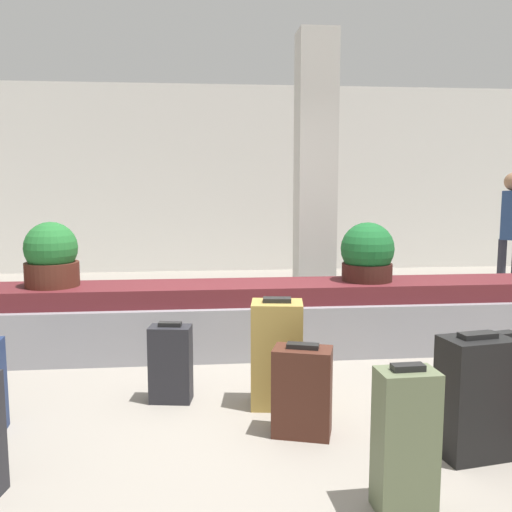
{
  "coord_description": "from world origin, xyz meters",
  "views": [
    {
      "loc": [
        -0.51,
        -3.86,
        1.56
      ],
      "look_at": [
        0.0,
        1.27,
        0.89
      ],
      "focal_mm": 40.0,
      "sensor_mm": 36.0,
      "label": 1
    }
  ],
  "objects_px": {
    "suitcase_3": "(474,397)",
    "suitcase_4": "(171,363)",
    "suitcase_2": "(277,354)",
    "traveler_1": "(511,224)",
    "suitcase_8": "(502,372)",
    "potted_plant_2": "(367,254)",
    "potted_plant_1": "(51,257)",
    "pillar": "(315,178)",
    "traveler_0": "(324,224)",
    "suitcase_6": "(302,391)",
    "suitcase_7": "(405,441)"
  },
  "relations": [
    {
      "from": "suitcase_6",
      "to": "suitcase_7",
      "type": "height_order",
      "value": "suitcase_7"
    },
    {
      "from": "suitcase_4",
      "to": "traveler_1",
      "type": "height_order",
      "value": "traveler_1"
    },
    {
      "from": "potted_plant_1",
      "to": "potted_plant_2",
      "type": "relative_size",
      "value": 1.04
    },
    {
      "from": "potted_plant_1",
      "to": "traveler_0",
      "type": "xyz_separation_m",
      "value": [
        3.05,
        2.71,
        0.06
      ]
    },
    {
      "from": "suitcase_7",
      "to": "potted_plant_2",
      "type": "distance_m",
      "value": 2.81
    },
    {
      "from": "pillar",
      "to": "potted_plant_1",
      "type": "bearing_deg",
      "value": -154.82
    },
    {
      "from": "suitcase_8",
      "to": "traveler_1",
      "type": "distance_m",
      "value": 4.12
    },
    {
      "from": "traveler_1",
      "to": "suitcase_8",
      "type": "bearing_deg",
      "value": -164.66
    },
    {
      "from": "pillar",
      "to": "suitcase_7",
      "type": "height_order",
      "value": "pillar"
    },
    {
      "from": "suitcase_3",
      "to": "traveler_1",
      "type": "xyz_separation_m",
      "value": [
        2.54,
        4.16,
        0.65
      ]
    },
    {
      "from": "suitcase_2",
      "to": "traveler_1",
      "type": "xyz_separation_m",
      "value": [
        3.56,
        3.31,
        0.63
      ]
    },
    {
      "from": "potted_plant_1",
      "to": "traveler_0",
      "type": "distance_m",
      "value": 4.08
    },
    {
      "from": "traveler_0",
      "to": "pillar",
      "type": "bearing_deg",
      "value": 76.19
    },
    {
      "from": "suitcase_4",
      "to": "suitcase_2",
      "type": "bearing_deg",
      "value": -3.23
    },
    {
      "from": "potted_plant_2",
      "to": "traveler_1",
      "type": "height_order",
      "value": "traveler_1"
    },
    {
      "from": "suitcase_6",
      "to": "traveler_1",
      "type": "xyz_separation_m",
      "value": [
        3.46,
        3.79,
        0.72
      ]
    },
    {
      "from": "suitcase_8",
      "to": "suitcase_3",
      "type": "bearing_deg",
      "value": -143.09
    },
    {
      "from": "suitcase_4",
      "to": "traveler_0",
      "type": "xyz_separation_m",
      "value": [
        1.95,
        3.91,
        0.69
      ]
    },
    {
      "from": "suitcase_4",
      "to": "potted_plant_1",
      "type": "xyz_separation_m",
      "value": [
        -1.1,
        1.19,
        0.63
      ]
    },
    {
      "from": "suitcase_4",
      "to": "pillar",
      "type": "bearing_deg",
      "value": 66.45
    },
    {
      "from": "traveler_0",
      "to": "suitcase_2",
      "type": "bearing_deg",
      "value": 75.9
    },
    {
      "from": "pillar",
      "to": "potted_plant_2",
      "type": "distance_m",
      "value": 1.44
    },
    {
      "from": "suitcase_7",
      "to": "traveler_0",
      "type": "xyz_separation_m",
      "value": [
        0.78,
        5.4,
        0.61
      ]
    },
    {
      "from": "pillar",
      "to": "suitcase_8",
      "type": "height_order",
      "value": "pillar"
    },
    {
      "from": "suitcase_4",
      "to": "suitcase_6",
      "type": "bearing_deg",
      "value": -28.45
    },
    {
      "from": "suitcase_7",
      "to": "traveler_1",
      "type": "xyz_separation_m",
      "value": [
        3.13,
        4.65,
        0.65
      ]
    },
    {
      "from": "suitcase_7",
      "to": "suitcase_8",
      "type": "bearing_deg",
      "value": 43.19
    },
    {
      "from": "suitcase_4",
      "to": "suitcase_7",
      "type": "distance_m",
      "value": 1.9
    },
    {
      "from": "suitcase_4",
      "to": "traveler_0",
      "type": "bearing_deg",
      "value": 71.96
    },
    {
      "from": "suitcase_3",
      "to": "suitcase_4",
      "type": "height_order",
      "value": "suitcase_3"
    },
    {
      "from": "suitcase_6",
      "to": "traveler_0",
      "type": "relative_size",
      "value": 0.36
    },
    {
      "from": "suitcase_2",
      "to": "traveler_1",
      "type": "height_order",
      "value": "traveler_1"
    },
    {
      "from": "pillar",
      "to": "suitcase_4",
      "type": "distance_m",
      "value": 3.15
    },
    {
      "from": "suitcase_3",
      "to": "suitcase_4",
      "type": "bearing_deg",
      "value": 140.56
    },
    {
      "from": "traveler_0",
      "to": "traveler_1",
      "type": "height_order",
      "value": "traveler_1"
    },
    {
      "from": "pillar",
      "to": "traveler_1",
      "type": "bearing_deg",
      "value": 14.84
    },
    {
      "from": "potted_plant_2",
      "to": "potted_plant_1",
      "type": "bearing_deg",
      "value": -179.95
    },
    {
      "from": "suitcase_2",
      "to": "traveler_1",
      "type": "distance_m",
      "value": 4.9
    },
    {
      "from": "suitcase_3",
      "to": "traveler_1",
      "type": "bearing_deg",
      "value": 48.84
    },
    {
      "from": "suitcase_3",
      "to": "traveler_0",
      "type": "relative_size",
      "value": 0.45
    },
    {
      "from": "suitcase_3",
      "to": "traveler_1",
      "type": "height_order",
      "value": "traveler_1"
    },
    {
      "from": "traveler_1",
      "to": "suitcase_6",
      "type": "bearing_deg",
      "value": -177.22
    },
    {
      "from": "pillar",
      "to": "traveler_1",
      "type": "height_order",
      "value": "pillar"
    },
    {
      "from": "suitcase_7",
      "to": "suitcase_2",
      "type": "bearing_deg",
      "value": 105.33
    },
    {
      "from": "suitcase_2",
      "to": "suitcase_8",
      "type": "height_order",
      "value": "suitcase_2"
    },
    {
      "from": "pillar",
      "to": "suitcase_6",
      "type": "relative_size",
      "value": 5.5
    },
    {
      "from": "pillar",
      "to": "traveler_1",
      "type": "relative_size",
      "value": 1.91
    },
    {
      "from": "suitcase_3",
      "to": "traveler_0",
      "type": "bearing_deg",
      "value": 77.94
    },
    {
      "from": "pillar",
      "to": "suitcase_4",
      "type": "xyz_separation_m",
      "value": [
        -1.52,
        -2.42,
        -1.32
      ]
    },
    {
      "from": "suitcase_7",
      "to": "traveler_0",
      "type": "relative_size",
      "value": 0.45
    }
  ]
}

